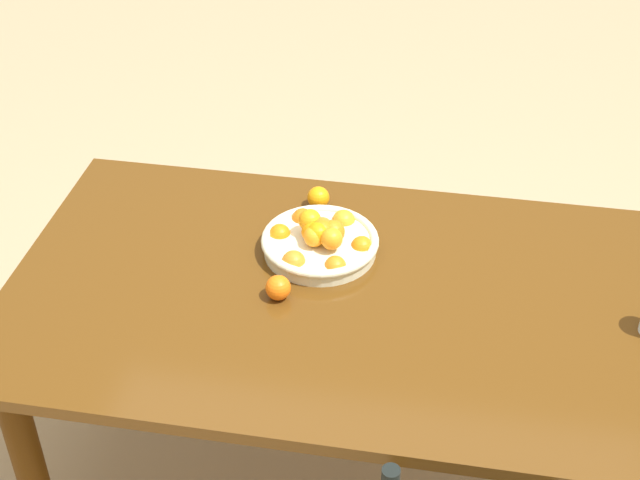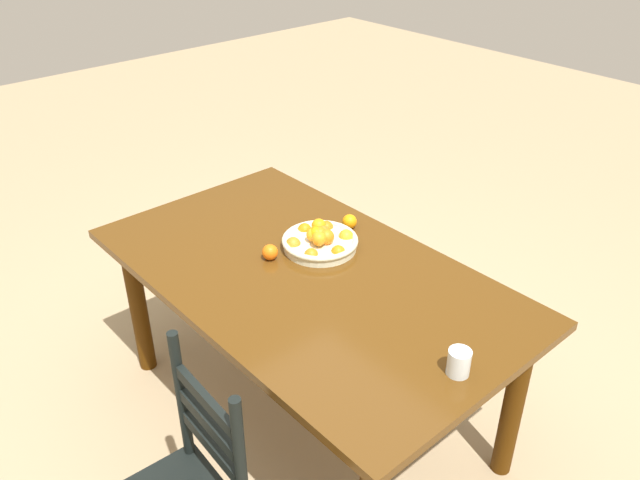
{
  "view_description": "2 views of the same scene",
  "coord_description": "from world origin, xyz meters",
  "px_view_note": "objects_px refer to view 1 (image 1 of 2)",
  "views": [
    {
      "loc": [
        -0.25,
        1.81,
        2.31
      ],
      "look_at": [
        0.1,
        -0.16,
        0.82
      ],
      "focal_mm": 51.48,
      "sensor_mm": 36.0,
      "label": 1
    },
    {
      "loc": [
        -1.64,
        1.38,
        2.21
      ],
      "look_at": [
        0.1,
        -0.16,
        0.82
      ],
      "focal_mm": 36.16,
      "sensor_mm": 36.0,
      "label": 2
    }
  ],
  "objects_px": {
    "orange_loose_0": "(278,288)",
    "fruit_bowl": "(320,240)",
    "dining_table": "(346,323)",
    "orange_loose_1": "(318,197)"
  },
  "relations": [
    {
      "from": "dining_table",
      "to": "fruit_bowl",
      "type": "xyz_separation_m",
      "value": [
        0.1,
        -0.16,
        0.15
      ]
    },
    {
      "from": "dining_table",
      "to": "orange_loose_0",
      "type": "xyz_separation_m",
      "value": [
        0.17,
        0.05,
        0.14
      ]
    },
    {
      "from": "dining_table",
      "to": "orange_loose_1",
      "type": "height_order",
      "value": "orange_loose_1"
    },
    {
      "from": "fruit_bowl",
      "to": "orange_loose_0",
      "type": "xyz_separation_m",
      "value": [
        0.07,
        0.21,
        -0.01
      ]
    },
    {
      "from": "orange_loose_0",
      "to": "fruit_bowl",
      "type": "bearing_deg",
      "value": -108.84
    },
    {
      "from": "dining_table",
      "to": "orange_loose_0",
      "type": "height_order",
      "value": "orange_loose_0"
    },
    {
      "from": "fruit_bowl",
      "to": "orange_loose_1",
      "type": "distance_m",
      "value": 0.22
    },
    {
      "from": "dining_table",
      "to": "fruit_bowl",
      "type": "bearing_deg",
      "value": -58.24
    },
    {
      "from": "dining_table",
      "to": "fruit_bowl",
      "type": "height_order",
      "value": "fruit_bowl"
    },
    {
      "from": "fruit_bowl",
      "to": "orange_loose_0",
      "type": "relative_size",
      "value": 4.91
    }
  ]
}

